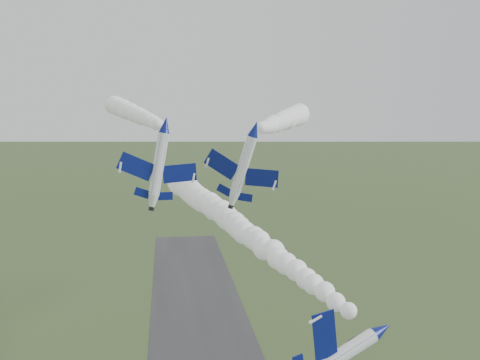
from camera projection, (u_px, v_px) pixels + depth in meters
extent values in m
cylinder|color=white|center=(382.00, 330.00, 51.24)|extent=(3.94, 8.28, 1.86)
cone|color=navy|center=(419.00, 351.00, 46.59)|extent=(2.36, 2.53, 1.86)
cone|color=white|center=(352.00, 312.00, 55.70)|extent=(2.25, 2.16, 1.86)
cylinder|color=black|center=(346.00, 309.00, 56.58)|extent=(1.06, 0.81, 0.94)
ellipsoid|color=black|center=(401.00, 335.00, 49.52)|extent=(1.93, 3.00, 1.24)
cube|color=navy|center=(368.00, 302.00, 51.16)|extent=(2.25, 2.68, 4.18)
cube|color=navy|center=(383.00, 352.00, 52.62)|extent=(2.25, 2.68, 4.18)
cube|color=navy|center=(353.00, 303.00, 54.52)|extent=(1.03, 1.22, 1.83)
cube|color=navy|center=(361.00, 328.00, 55.30)|extent=(1.03, 1.22, 1.83)
cube|color=navy|center=(368.00, 310.00, 55.11)|extent=(2.35, 2.02, 0.86)
cylinder|color=white|center=(165.00, 125.00, 78.97)|extent=(3.48, 9.47, 1.93)
cone|color=navy|center=(173.00, 126.00, 73.44)|extent=(2.32, 2.72, 1.93)
cone|color=white|center=(159.00, 124.00, 84.29)|extent=(2.24, 2.29, 1.93)
cylinder|color=black|center=(158.00, 124.00, 85.33)|extent=(1.08, 0.82, 0.98)
ellipsoid|color=black|center=(169.00, 121.00, 76.67)|extent=(1.81, 3.35, 1.29)
cube|color=navy|center=(142.00, 122.00, 78.75)|extent=(5.40, 3.47, 1.08)
cube|color=navy|center=(186.00, 130.00, 80.87)|extent=(5.40, 3.47, 1.08)
cube|color=navy|center=(149.00, 122.00, 82.78)|extent=(2.37, 1.57, 0.51)
cube|color=navy|center=(171.00, 126.00, 83.92)|extent=(2.37, 1.57, 0.51)
cube|color=navy|center=(162.00, 115.00, 83.01)|extent=(0.87, 1.84, 2.41)
cylinder|color=white|center=(255.00, 129.00, 81.51)|extent=(5.09, 9.47, 2.08)
cone|color=navy|center=(247.00, 130.00, 75.80)|extent=(2.78, 3.00, 2.08)
cone|color=white|center=(261.00, 128.00, 87.01)|extent=(2.63, 2.58, 2.08)
cylinder|color=black|center=(262.00, 128.00, 88.09)|extent=(1.22, 0.98, 1.06)
ellipsoid|color=black|center=(253.00, 126.00, 79.07)|extent=(2.38, 3.47, 1.39)
cube|color=navy|center=(235.00, 124.00, 82.92)|extent=(5.52, 4.16, 1.67)
cube|color=navy|center=(276.00, 137.00, 81.89)|extent=(5.52, 4.16, 1.67)
cube|color=navy|center=(249.00, 125.00, 86.31)|extent=(2.43, 1.87, 0.77)
cube|color=navy|center=(270.00, 132.00, 85.76)|extent=(2.43, 1.87, 0.77)
cube|color=navy|center=(262.00, 120.00, 85.53)|extent=(1.40, 1.96, 2.37)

